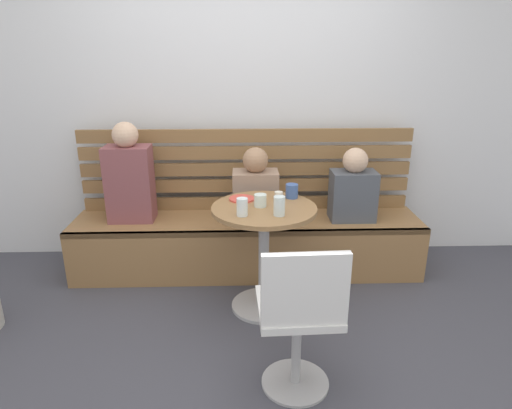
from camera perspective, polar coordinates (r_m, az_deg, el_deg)
ground at (r=2.62m, az=-0.70°, el=-20.71°), size 8.00×8.00×0.00m
back_wall at (r=3.65m, az=-1.35°, el=15.64°), size 5.20×0.10×2.90m
booth_bench at (r=3.52m, az=-1.12°, el=-5.22°), size 2.70×0.52×0.44m
booth_backrest at (r=3.56m, az=-1.23°, el=4.56°), size 2.65×0.04×0.66m
cafe_table at (r=2.90m, az=1.02°, el=-4.41°), size 0.68×0.68×0.74m
white_chair at (r=2.22m, az=5.69°, el=-14.11°), size 0.41×0.41×0.85m
person_adult at (r=3.46m, az=-16.08°, el=3.39°), size 0.34×0.22×0.76m
person_child_left at (r=3.44m, az=12.47°, el=1.98°), size 0.34×0.22×0.56m
person_child_middle at (r=3.32m, az=-0.07°, el=1.91°), size 0.34×0.22×0.58m
cup_mug_blue at (r=2.98m, az=4.66°, el=1.75°), size 0.08×0.08×0.09m
cup_glass_tall at (r=2.65m, az=3.04°, el=-0.19°), size 0.07×0.07×0.12m
cup_glass_short at (r=2.81m, az=0.55°, el=0.53°), size 0.08×0.08×0.08m
cup_espresso_small at (r=2.95m, az=2.95°, el=1.14°), size 0.06×0.06×0.05m
cup_water_clear at (r=2.65m, az=-1.80°, el=-0.33°), size 0.07×0.07×0.11m
plate_small at (r=2.95m, az=-1.87°, el=0.75°), size 0.17×0.17×0.01m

